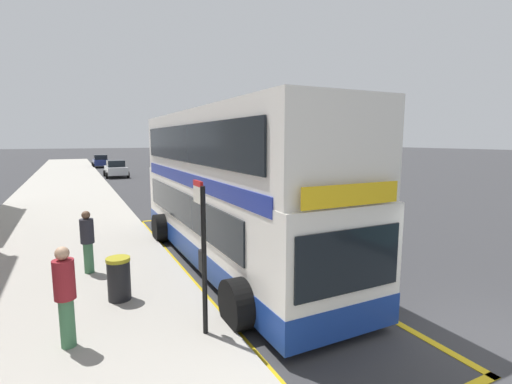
# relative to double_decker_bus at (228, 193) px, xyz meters

# --- Properties ---
(ground_plane) EXTENTS (260.00, 260.00, 0.00)m
(ground_plane) POSITION_rel_double_decker_bus_xyz_m (2.46, 25.32, -2.06)
(ground_plane) COLOR #333335
(pavement_near) EXTENTS (6.00, 76.00, 0.14)m
(pavement_near) POSITION_rel_double_decker_bus_xyz_m (-4.54, 25.32, -1.99)
(pavement_near) COLOR #A39E93
(pavement_near) RESTS_ON ground
(double_decker_bus) EXTENTS (3.20, 10.71, 4.40)m
(double_decker_bus) POSITION_rel_double_decker_bus_xyz_m (0.00, 0.00, 0.00)
(double_decker_bus) COLOR white
(double_decker_bus) RESTS_ON ground
(bus_bay_markings) EXTENTS (3.17, 13.66, 0.01)m
(bus_bay_markings) POSITION_rel_double_decker_bus_xyz_m (0.04, -0.15, -2.06)
(bus_bay_markings) COLOR gold
(bus_bay_markings) RESTS_ON ground
(bus_stop_sign) EXTENTS (0.09, 0.51, 2.75)m
(bus_stop_sign) POSITION_rel_double_decker_bus_xyz_m (-2.06, -3.85, -0.31)
(bus_stop_sign) COLOR black
(bus_stop_sign) RESTS_ON pavement_near
(parked_car_navy_far) EXTENTS (2.09, 4.20, 1.62)m
(parked_car_navy_far) POSITION_rel_double_decker_bus_xyz_m (-0.65, 42.20, -1.26)
(parked_car_navy_far) COLOR navy
(parked_car_navy_far) RESTS_ON ground
(parked_car_silver_distant) EXTENTS (2.09, 4.20, 1.62)m
(parked_car_silver_distant) POSITION_rel_double_decker_bus_xyz_m (-0.27, 27.85, -1.26)
(parked_car_silver_distant) COLOR #B2B5BA
(parked_car_silver_distant) RESTS_ON ground
(pedestrian_waiting_near_sign) EXTENTS (0.34, 0.34, 1.74)m
(pedestrian_waiting_near_sign) POSITION_rel_double_decker_bus_xyz_m (-4.27, -3.30, -0.97)
(pedestrian_waiting_near_sign) COLOR #3F724C
(pedestrian_waiting_near_sign) RESTS_ON pavement_near
(pedestrian_further_back) EXTENTS (0.34, 0.34, 1.65)m
(pedestrian_further_back) POSITION_rel_double_decker_bus_xyz_m (-3.80, 0.35, -1.03)
(pedestrian_further_back) COLOR #3F724C
(pedestrian_further_back) RESTS_ON pavement_near
(litter_bin) EXTENTS (0.51, 0.51, 0.95)m
(litter_bin) POSITION_rel_double_decker_bus_xyz_m (-3.28, -1.74, -1.45)
(litter_bin) COLOR black
(litter_bin) RESTS_ON pavement_near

